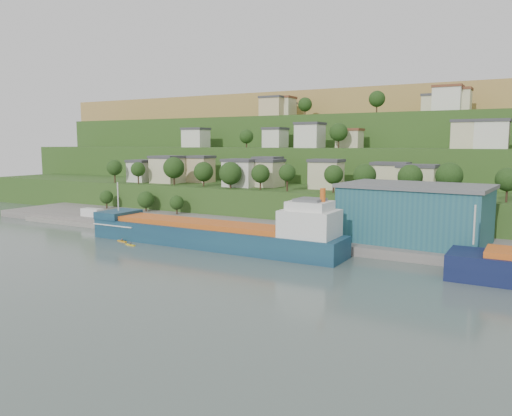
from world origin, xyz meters
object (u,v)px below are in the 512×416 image
Objects in this scene: caravan at (92,214)px; kayak_orange at (122,241)px; cargo_ship_near at (218,236)px; warehouse at (415,213)px.

kayak_orange is (28.35, -16.95, -2.53)m from caravan.
cargo_ship_near is 44.21m from warehouse.
warehouse is at bearing 33.88° from kayak_orange.
cargo_ship_near is at bearing 26.95° from kayak_orange.
caravan is 33.13m from kayak_orange.
warehouse is at bearing 25.30° from cargo_ship_near.
cargo_ship_near reaches higher than caravan.
kayak_orange is at bearing -154.57° from warehouse.
caravan is 2.02× the size of kayak_orange.
warehouse is (39.78, 18.38, 5.80)m from cargo_ship_near.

